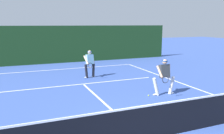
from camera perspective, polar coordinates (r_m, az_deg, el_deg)
The scene contains 9 objects.
court_line_baseline_far at distance 16.70m, azimuth -11.23°, elevation -0.46°, with size 9.94×0.10×0.01m, color white.
court_line_service at distance 12.40m, azimuth -7.18°, elevation -4.19°, with size 8.10×0.10×0.01m, color white.
court_line_centre at distance 9.36m, azimuth -1.76°, elevation -9.08°, with size 0.10×6.40×0.01m, color white.
tennis_net at distance 6.48m, azimuth 8.45°, elevation -13.48°, with size 10.89×0.09×1.07m.
player_near at distance 10.50m, azimuth 12.84°, elevation -2.07°, with size 1.12×0.87×1.63m.
player_far at distance 13.65m, azimuth -5.54°, elevation 1.05°, with size 0.74×0.90×1.63m.
tennis_ball at distance 7.20m, azimuth -6.08°, elevation -15.18°, with size 0.07×0.07×0.07m, color #D1E033.
tennis_ball_extra at distance 10.40m, azimuth 9.06°, elevation -6.99°, with size 0.07×0.07×0.07m, color #D1E033.
back_fence_windscreen at distance 19.19m, azimuth -13.00°, elevation 5.45°, with size 19.70×0.12×3.03m, color #1A3C1A.
Camera 1 is at (-3.07, -5.06, 3.16)m, focal length 36.85 mm.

